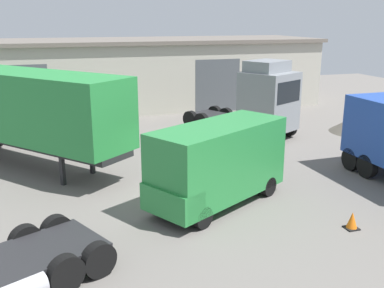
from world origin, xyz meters
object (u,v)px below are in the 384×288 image
Objects in this scene: container_trailer_green at (19,106)px; tractor_unit_grey at (261,101)px; traffic_cone at (352,221)px; gravel_pile at (359,123)px; delivery_van_green at (216,163)px; oil_drum at (248,152)px.

tractor_unit_grey is at bearing 56.44° from container_trailer_green.
container_trailer_green is at bearing 135.72° from traffic_cone.
traffic_cone is (-2.20, -11.06, -1.70)m from tractor_unit_grey.
tractor_unit_grey is 6.00m from gravel_pile.
delivery_van_green is 10.19× the size of traffic_cone.
tractor_unit_grey is 12.42× the size of traffic_cone.
delivery_van_green is 13.53m from gravel_pile.
traffic_cone is at bearing -87.82° from oil_drum.
traffic_cone is (3.37, -3.01, -1.27)m from delivery_van_green.
oil_drum is (-2.48, -3.85, -1.51)m from tractor_unit_grey.
container_trailer_green is 1.78× the size of delivery_van_green.
tractor_unit_grey reaches higher than traffic_cone.
tractor_unit_grey is 2.12× the size of gravel_pile.
container_trailer_green reaches higher than traffic_cone.
container_trailer_green is 18.03m from gravel_pile.
oil_drum is at bearing 35.56° from container_trailer_green.
container_trailer_green reaches higher than tractor_unit_grey.
gravel_pile is at bearing 51.89° from container_trailer_green.
gravel_pile is 13.03m from traffic_cone.
gravel_pile is at bearing 52.22° from traffic_cone.
delivery_van_green is (-5.57, -8.05, -0.42)m from tractor_unit_grey.
oil_drum is (3.10, 4.20, -1.09)m from delivery_van_green.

